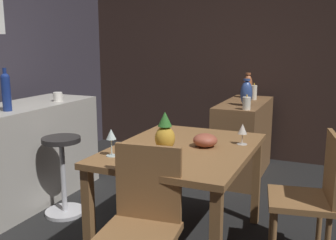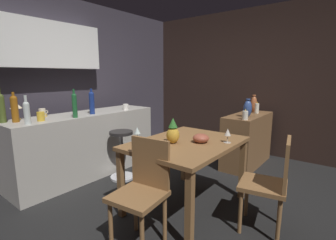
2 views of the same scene
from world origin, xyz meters
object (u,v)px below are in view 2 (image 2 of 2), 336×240
at_px(counter_lamp, 16,107).
at_px(chair_by_doorway, 271,181).
at_px(cup_cream, 42,113).
at_px(wine_bottle_olive, 1,107).
at_px(pineapple_centerpiece, 173,132).
at_px(pillar_candle_tall, 245,115).
at_px(wine_bottle_clear, 27,111).
at_px(wine_bottle_cobalt, 92,102).
at_px(wine_bottle_amber, 14,108).
at_px(bar_stool, 122,153).
at_px(vase_ceramic_blue, 248,108).
at_px(wine_glass_left, 228,133).
at_px(wine_glass_right, 137,132).
at_px(fruit_bowl, 201,138).
at_px(cup_mustard, 41,116).
at_px(chair_near_window, 143,188).
at_px(dining_table, 186,149).
at_px(sideboard_cabinet, 247,140).
at_px(wine_bottle_green, 75,104).
at_px(pillar_candle_short, 257,108).
at_px(vase_copper, 254,104).
at_px(cup_white, 126,107).

bearing_deg(counter_lamp, chair_by_doorway, -68.72).
bearing_deg(cup_cream, wine_bottle_olive, -175.12).
distance_m(pineapple_centerpiece, pillar_candle_tall, 1.36).
height_order(pineapple_centerpiece, wine_bottle_clear, wine_bottle_clear).
bearing_deg(wine_bottle_cobalt, wine_bottle_amber, 168.61).
xyz_separation_m(bar_stool, wine_bottle_cobalt, (-0.17, 0.39, 0.71)).
distance_m(bar_stool, vase_ceramic_blue, 1.94).
distance_m(bar_stool, pillar_candle_tall, 1.80).
xyz_separation_m(wine_glass_left, counter_lamp, (-1.16, 2.19, 0.22)).
distance_m(wine_glass_right, vase_ceramic_blue, 1.89).
xyz_separation_m(bar_stool, wine_glass_right, (-0.46, -0.78, 0.51)).
height_order(fruit_bowl, cup_mustard, cup_mustard).
bearing_deg(wine_bottle_cobalt, chair_near_window, -111.84).
distance_m(dining_table, chair_near_window, 0.74).
bearing_deg(wine_bottle_amber, pillar_candle_tall, -40.31).
bearing_deg(cup_cream, dining_table, -70.88).
relative_size(sideboard_cabinet, wine_bottle_green, 3.04).
relative_size(fruit_bowl, cup_mustard, 1.42).
bearing_deg(pillar_candle_short, wine_bottle_cobalt, 140.92).
relative_size(chair_by_doorway, counter_lamp, 4.15).
xyz_separation_m(chair_near_window, vase_copper, (2.73, 0.04, 0.46)).
distance_m(wine_glass_left, wine_bottle_amber, 2.40).
height_order(bar_stool, wine_bottle_clear, wine_bottle_clear).
height_order(chair_near_window, wine_glass_left, chair_near_window).
height_order(dining_table, wine_bottle_cobalt, wine_bottle_cobalt).
xyz_separation_m(dining_table, bar_stool, (0.07, 1.12, -0.29)).
height_order(chair_by_doorway, cup_mustard, cup_mustard).
bearing_deg(dining_table, wine_bottle_clear, 123.56).
bearing_deg(cup_mustard, vase_ceramic_blue, -36.72).
bearing_deg(cup_white, wine_bottle_cobalt, 176.90).
distance_m(wine_glass_left, vase_copper, 1.83).
bearing_deg(chair_near_window, vase_copper, 0.76).
height_order(wine_bottle_cobalt, cup_mustard, wine_bottle_cobalt).
bearing_deg(vase_ceramic_blue, pineapple_centerpiece, 172.88).
xyz_separation_m(chair_by_doorway, vase_ceramic_blue, (1.33, 0.73, 0.46)).
xyz_separation_m(pineapple_centerpiece, vase_copper, (2.15, -0.09, 0.10)).
distance_m(bar_stool, cup_mustard, 1.12).
bearing_deg(wine_bottle_clear, cup_white, 0.97).
bearing_deg(cup_cream, fruit_bowl, -70.50).
distance_m(wine_glass_right, cup_white, 1.45).
bearing_deg(chair_by_doorway, pillar_candle_tall, 31.80).
xyz_separation_m(chair_by_doorway, wine_bottle_green, (-0.52, 2.28, 0.58)).
distance_m(cup_mustard, pillar_candle_short, 3.14).
bearing_deg(wine_bottle_green, vase_ceramic_blue, -40.04).
bearing_deg(chair_by_doorway, wine_bottle_olive, 114.70).
height_order(bar_stool, wine_bottle_green, wine_bottle_green).
height_order(wine_glass_right, wine_bottle_green, wine_bottle_green).
distance_m(cup_white, pillar_candle_tall, 1.80).
xyz_separation_m(dining_table, wine_glass_left, (0.22, -0.36, 0.19)).
height_order(fruit_bowl, wine_bottle_green, wine_bottle_green).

